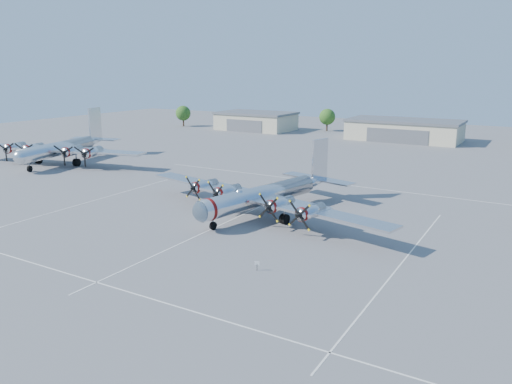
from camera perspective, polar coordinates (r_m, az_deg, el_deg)
The scene contains 9 objects.
ground at distance 62.45m, azimuth -2.65°, elevation -3.12°, with size 260.00×260.00×0.00m, color #5A5A5D.
parking_lines at distance 61.06m, azimuth -3.55°, elevation -3.53°, with size 60.00×50.08×0.01m.
hangar_west at distance 153.89m, azimuth -0.00°, elevation 8.14°, with size 22.60×14.60×5.40m.
hangar_center at distance 136.77m, azimuth 16.58°, elevation 6.83°, with size 28.60×14.60×5.40m.
tree_far_west at distance 164.68m, azimuth -8.33°, elevation 8.90°, with size 4.80×4.80×6.64m.
tree_west at distance 152.02m, azimuth 8.14°, elevation 8.50°, with size 4.80×4.80×6.64m.
main_bomber_b29 at distance 64.72m, azimuth 1.15°, elevation -2.49°, with size 38.87×26.59×8.60m, color silver, non-canonical shape.
bomber_west at distance 106.36m, azimuth -21.17°, elevation 3.09°, with size 38.36×27.16×10.13m, color silver, non-canonical shape.
info_placard at distance 46.81m, azimuth 0.12°, elevation -8.25°, with size 0.45×0.21×0.90m.
Camera 1 is at (32.77, -49.91, 18.32)m, focal length 35.00 mm.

